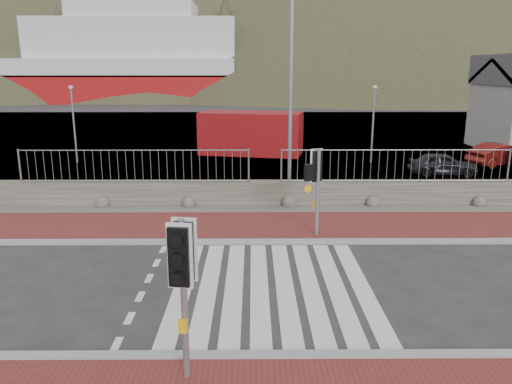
{
  "coord_description": "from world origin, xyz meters",
  "views": [
    {
      "loc": [
        -0.45,
        -10.86,
        5.02
      ],
      "look_at": [
        -0.36,
        3.0,
        1.56
      ],
      "focal_mm": 35.0,
      "sensor_mm": 36.0,
      "label": 1
    }
  ],
  "objects_px": {
    "streetlight": "(295,76)",
    "car_a": "(443,164)",
    "traffic_signal_near": "(183,266)",
    "traffic_signal_far": "(317,174)",
    "ferry": "(94,65)",
    "car_b": "(500,154)",
    "shipping_container": "(251,133)"
  },
  "relations": [
    {
      "from": "traffic_signal_near",
      "to": "ferry",
      "type": "bearing_deg",
      "value": 116.03
    },
    {
      "from": "car_b",
      "to": "traffic_signal_near",
      "type": "bearing_deg",
      "value": 122.75
    },
    {
      "from": "traffic_signal_far",
      "to": "car_b",
      "type": "height_order",
      "value": "traffic_signal_far"
    },
    {
      "from": "traffic_signal_near",
      "to": "car_b",
      "type": "distance_m",
      "value": 23.36
    },
    {
      "from": "streetlight",
      "to": "car_b",
      "type": "bearing_deg",
      "value": 17.66
    },
    {
      "from": "traffic_signal_far",
      "to": "traffic_signal_near",
      "type": "bearing_deg",
      "value": 43.11
    },
    {
      "from": "streetlight",
      "to": "car_a",
      "type": "bearing_deg",
      "value": 17.39
    },
    {
      "from": "ferry",
      "to": "traffic_signal_near",
      "type": "xyz_separation_m",
      "value": [
        23.11,
        -71.49,
        -3.34
      ]
    },
    {
      "from": "ferry",
      "to": "shipping_container",
      "type": "xyz_separation_m",
      "value": [
        24.11,
        -49.15,
        -4.12
      ]
    },
    {
      "from": "ferry",
      "to": "car_b",
      "type": "height_order",
      "value": "ferry"
    },
    {
      "from": "shipping_container",
      "to": "car_b",
      "type": "bearing_deg",
      "value": -4.09
    },
    {
      "from": "traffic_signal_near",
      "to": "streetlight",
      "type": "distance_m",
      "value": 12.32
    },
    {
      "from": "traffic_signal_near",
      "to": "streetlight",
      "type": "xyz_separation_m",
      "value": [
        2.66,
        11.72,
        2.7
      ]
    },
    {
      "from": "car_b",
      "to": "traffic_signal_far",
      "type": "bearing_deg",
      "value": 115.81
    },
    {
      "from": "traffic_signal_near",
      "to": "traffic_signal_far",
      "type": "distance_m",
      "value": 7.72
    },
    {
      "from": "traffic_signal_far",
      "to": "shipping_container",
      "type": "bearing_deg",
      "value": -106.58
    },
    {
      "from": "ferry",
      "to": "traffic_signal_far",
      "type": "bearing_deg",
      "value": -67.93
    },
    {
      "from": "car_a",
      "to": "car_b",
      "type": "relative_size",
      "value": 0.89
    },
    {
      "from": "traffic_signal_near",
      "to": "traffic_signal_far",
      "type": "height_order",
      "value": "traffic_signal_near"
    },
    {
      "from": "traffic_signal_far",
      "to": "car_a",
      "type": "xyz_separation_m",
      "value": [
        7.22,
        9.06,
        -1.43
      ]
    },
    {
      "from": "traffic_signal_far",
      "to": "streetlight",
      "type": "height_order",
      "value": "streetlight"
    },
    {
      "from": "shipping_container",
      "to": "car_b",
      "type": "relative_size",
      "value": 1.66
    },
    {
      "from": "ferry",
      "to": "shipping_container",
      "type": "relative_size",
      "value": 8.42
    },
    {
      "from": "streetlight",
      "to": "car_a",
      "type": "relative_size",
      "value": 2.64
    },
    {
      "from": "ferry",
      "to": "car_b",
      "type": "distance_m",
      "value": 64.91
    },
    {
      "from": "traffic_signal_far",
      "to": "shipping_container",
      "type": "distance_m",
      "value": 15.38
    },
    {
      "from": "streetlight",
      "to": "shipping_container",
      "type": "bearing_deg",
      "value": 85.79
    },
    {
      "from": "ferry",
      "to": "shipping_container",
      "type": "distance_m",
      "value": 54.9
    },
    {
      "from": "traffic_signal_far",
      "to": "streetlight",
      "type": "xyz_separation_m",
      "value": [
        -0.34,
        4.61,
        2.75
      ]
    },
    {
      "from": "traffic_signal_near",
      "to": "shipping_container",
      "type": "distance_m",
      "value": 22.38
    },
    {
      "from": "streetlight",
      "to": "car_b",
      "type": "height_order",
      "value": "streetlight"
    },
    {
      "from": "streetlight",
      "to": "car_a",
      "type": "distance_m",
      "value": 9.71
    }
  ]
}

